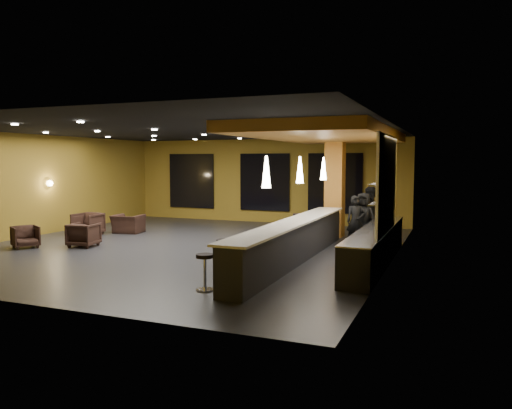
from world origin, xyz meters
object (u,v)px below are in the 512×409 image
at_px(staff_b, 372,215).
at_px(armchair_c, 88,224).
at_px(armchair_d, 128,224).
at_px(bar_stool_0, 205,267).
at_px(bar_stool_4, 285,234).
at_px(bar_stool_6, 299,223).
at_px(armchair_a, 25,237).
at_px(bar_stool_1, 225,253).
at_px(bar_stool_3, 263,242).
at_px(pendant_2, 323,169).
at_px(staff_c, 363,219).
at_px(bar_stool_2, 250,246).
at_px(prep_counter, 376,247).
at_px(bar_counter, 294,242).
at_px(pendant_0, 266,172).
at_px(pendant_1, 300,170).
at_px(staff_a, 356,221).
at_px(bar_stool_5, 294,229).
at_px(armchair_b, 84,235).
at_px(column, 335,186).

bearing_deg(staff_b, armchair_c, -175.87).
xyz_separation_m(armchair_d, bar_stool_0, (6.34, -6.12, 0.15)).
distance_m(bar_stool_4, bar_stool_6, 2.33).
bearing_deg(armchair_c, armchair_a, -90.26).
distance_m(bar_stool_1, bar_stool_3, 2.07).
distance_m(armchair_d, bar_stool_6, 6.23).
bearing_deg(pendant_2, bar_stool_0, -96.77).
distance_m(staff_c, bar_stool_6, 2.18).
distance_m(armchair_d, bar_stool_2, 7.37).
relative_size(prep_counter, bar_stool_0, 8.14).
height_order(prep_counter, bar_stool_1, prep_counter).
height_order(bar_counter, bar_stool_6, bar_counter).
xyz_separation_m(pendant_0, bar_stool_6, (-0.93, 5.53, -1.80)).
height_order(pendant_2, armchair_c, pendant_2).
bearing_deg(armchair_d, staff_b, 179.11).
height_order(pendant_2, armchair_d, pendant_2).
bearing_deg(pendant_1, bar_stool_1, -109.19).
height_order(staff_a, bar_stool_0, staff_a).
xyz_separation_m(staff_a, bar_stool_4, (-1.70, -1.67, -0.25)).
bearing_deg(pendant_0, bar_stool_0, -118.01).
xyz_separation_m(pendant_0, staff_c, (1.21, 5.25, -1.54)).
height_order(bar_stool_1, bar_stool_5, bar_stool_5).
relative_size(pendant_2, armchair_d, 0.70).
xyz_separation_m(staff_a, armchair_b, (-7.61, -3.12, -0.41)).
distance_m(pendant_1, armchair_a, 8.44).
relative_size(armchair_a, armchair_b, 0.91).
height_order(staff_a, staff_c, staff_c).
height_order(armchair_c, armchair_d, armchair_c).
height_order(column, bar_stool_5, column).
height_order(staff_a, bar_stool_4, staff_a).
bearing_deg(pendant_2, bar_stool_2, -100.63).
distance_m(pendant_1, bar_stool_6, 3.65).
relative_size(bar_stool_2, bar_stool_4, 1.00).
bearing_deg(armchair_a, bar_stool_0, -77.03).
bearing_deg(column, armchair_d, -164.92).
bearing_deg(column, pendant_2, -90.00).
height_order(column, bar_stool_6, column).
relative_size(staff_a, staff_c, 0.95).
xyz_separation_m(prep_counter, bar_stool_2, (-2.76, -1.57, 0.09)).
relative_size(bar_stool_1, bar_stool_4, 1.03).
height_order(armchair_c, bar_stool_1, bar_stool_1).
relative_size(armchair_b, bar_stool_0, 1.08).
bearing_deg(staff_b, bar_stool_4, -138.40).
bearing_deg(armchair_a, armchair_b, -30.28).
distance_m(prep_counter, armchair_c, 10.10).
xyz_separation_m(armchair_d, bar_stool_1, (6.18, -4.84, 0.21)).
bearing_deg(column, bar_stool_1, -97.78).
bearing_deg(staff_b, bar_stool_0, -114.59).
bearing_deg(bar_stool_2, staff_a, 65.37).
xyz_separation_m(staff_c, armchair_c, (-9.25, -1.58, -0.42)).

